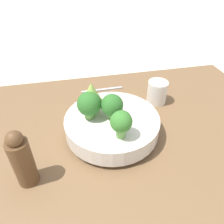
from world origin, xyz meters
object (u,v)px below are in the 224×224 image
(pepper_mill, at_px, (22,160))
(fork, at_px, (102,90))
(bowl, at_px, (112,124))
(cup, at_px, (157,92))

(pepper_mill, bearing_deg, fork, -123.66)
(fork, bearing_deg, bowl, 86.98)
(cup, height_order, pepper_mill, pepper_mill)
(bowl, xyz_separation_m, pepper_mill, (0.23, 0.12, 0.04))
(bowl, relative_size, pepper_mill, 1.73)
(bowl, relative_size, cup, 3.36)
(bowl, distance_m, fork, 0.25)
(fork, bearing_deg, cup, 146.97)
(cup, relative_size, pepper_mill, 0.51)
(pepper_mill, xyz_separation_m, fork, (-0.25, -0.37, -0.07))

